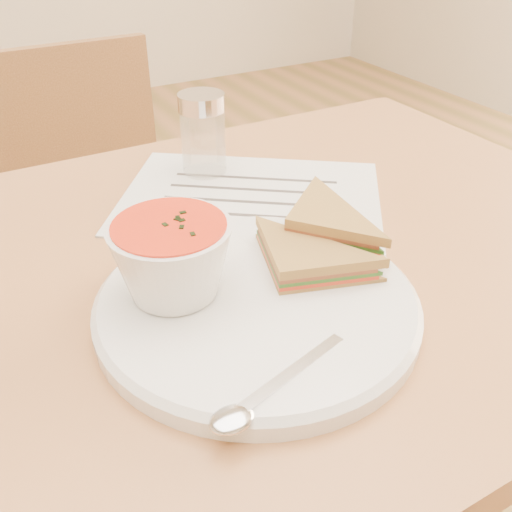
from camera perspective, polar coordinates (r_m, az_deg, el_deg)
dining_table at (r=0.90m, az=-1.13°, el=-19.99°), size 1.00×0.70×0.75m
chair_far at (r=1.32m, az=-14.13°, el=0.73°), size 0.37×0.37×0.82m
plate at (r=0.55m, az=0.11°, el=-4.95°), size 0.34×0.34×0.02m
soup_bowl at (r=0.53m, az=-8.35°, el=-0.65°), size 0.14×0.14×0.08m
sandwich_half_a at (r=0.53m, az=2.34°, el=-3.10°), size 0.14×0.14×0.03m
sandwich_half_b at (r=0.59m, az=2.83°, el=2.29°), size 0.15×0.15×0.03m
spoon at (r=0.46m, az=2.48°, el=-12.46°), size 0.18×0.08×0.01m
paper_menu at (r=0.75m, az=-0.52°, el=5.97°), size 0.41×0.39×0.00m
condiment_shaker at (r=0.80m, az=-5.31°, el=11.96°), size 0.07×0.07×0.11m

